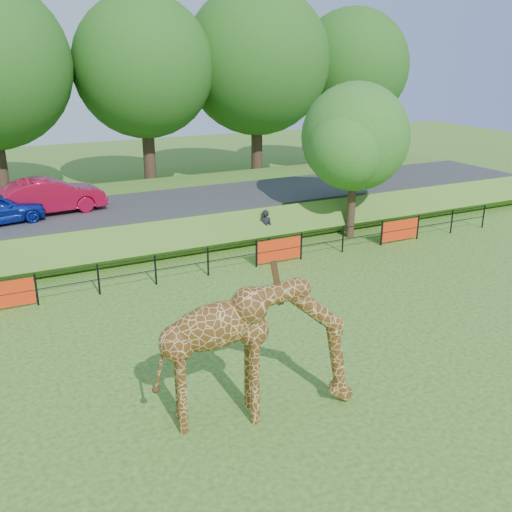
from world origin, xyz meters
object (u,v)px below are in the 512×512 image
object	(u,v)px
giraffe	(258,350)
car_red	(49,196)
visitor	(265,228)
tree_east	(356,141)

from	to	relation	value
giraffe	car_red	world-z (taller)	giraffe
visitor	tree_east	world-z (taller)	tree_east
car_red	giraffe	bearing A→B (deg)	-176.77
car_red	tree_east	distance (m)	13.22
car_red	tree_east	xyz separation A→B (m)	(12.17, -4.71, 2.12)
visitor	tree_east	bearing A→B (deg)	-161.84
visitor	car_red	bearing A→B (deg)	-3.24
giraffe	tree_east	bearing A→B (deg)	58.26
giraffe	visitor	world-z (taller)	giraffe
giraffe	visitor	size ratio (longest dim) A/B	2.82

